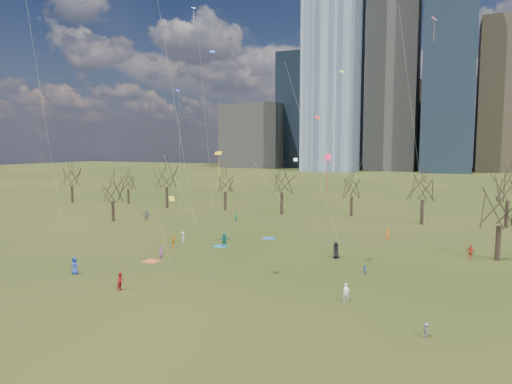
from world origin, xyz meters
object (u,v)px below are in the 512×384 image
at_px(person_0, 75,266).
at_px(blanket_navy, 269,238).
at_px(person_1, 346,293).
at_px(blanket_crimson, 151,261).
at_px(person_2, 121,281).
at_px(person_4, 174,241).
at_px(blanket_teal, 221,246).

bearing_deg(person_0, blanket_navy, 61.26).
distance_m(person_0, person_1, 26.05).
distance_m(blanket_crimson, person_1, 22.59).
bearing_deg(person_0, person_2, -20.08).
xyz_separation_m(blanket_navy, person_1, (14.92, -20.94, 0.76)).
bearing_deg(person_4, person_2, 158.07).
distance_m(person_0, person_4, 13.47).
bearing_deg(blanket_navy, blanket_crimson, -113.70).
bearing_deg(blanket_teal, person_2, -89.48).
distance_m(blanket_navy, person_4, 13.25).
xyz_separation_m(blanket_crimson, person_4, (-1.24, 6.21, 0.88)).
bearing_deg(blanket_navy, person_4, -129.64).
height_order(person_0, person_1, person_0).
xyz_separation_m(blanket_crimson, person_0, (-3.82, -7.01, 0.84)).
bearing_deg(person_1, blanket_crimson, 131.20).
height_order(person_1, person_4, person_4).
xyz_separation_m(blanket_teal, blanket_crimson, (-3.45, -9.57, 0.00)).
distance_m(blanket_crimson, person_0, 8.03).
relative_size(blanket_crimson, person_4, 0.90).
distance_m(blanket_teal, blanket_navy, 7.77).
bearing_deg(person_2, blanket_teal, -0.56).
relative_size(blanket_navy, person_4, 0.90).
height_order(blanket_navy, person_1, person_1).
bearing_deg(person_1, blanket_navy, 88.30).
distance_m(blanket_crimson, person_2, 9.94).
distance_m(person_1, person_4, 25.71).
xyz_separation_m(blanket_teal, person_1, (18.66, -14.13, 0.76)).
distance_m(person_0, person_2, 7.76).
bearing_deg(person_2, person_0, 72.38).
bearing_deg(person_0, person_4, 75.42).
bearing_deg(person_4, person_0, 129.54).
relative_size(blanket_crimson, person_0, 0.94).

